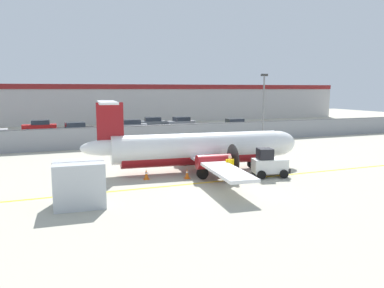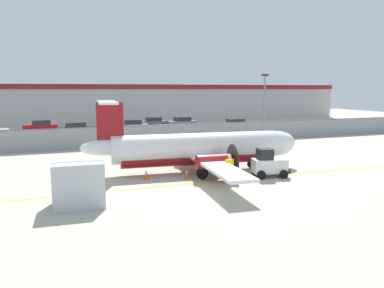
{
  "view_description": "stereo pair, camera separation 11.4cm",
  "coord_description": "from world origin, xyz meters",
  "views": [
    {
      "loc": [
        -8.98,
        -18.59,
        5.68
      ],
      "look_at": [
        0.46,
        6.1,
        1.8
      ],
      "focal_mm": 35.0,
      "sensor_mm": 36.0,
      "label": 1
    },
    {
      "loc": [
        -8.88,
        -18.63,
        5.68
      ],
      "look_at": [
        0.46,
        6.1,
        1.8
      ],
      "focal_mm": 35.0,
      "sensor_mm": 36.0,
      "label": 2
    }
  ],
  "objects": [
    {
      "name": "parking_lot_strip",
      "position": [
        0.0,
        29.5,
        0.06
      ],
      "size": [
        98.0,
        17.0,
        0.12
      ],
      "color": "#38383A",
      "rests_on": "ground"
    },
    {
      "name": "parked_car_5",
      "position": [
        8.83,
        32.58,
        0.89
      ],
      "size": [
        4.31,
        2.25,
        1.58
      ],
      "rotation": [
        0.0,
        0.0,
        3.22
      ],
      "color": "gray",
      "rests_on": "parking_lot_strip"
    },
    {
      "name": "commuter_airplane",
      "position": [
        0.73,
        5.08,
        1.6
      ],
      "size": [
        15.33,
        16.08,
        4.92
      ],
      "rotation": [
        0.0,
        0.0,
        -0.09
      ],
      "color": "white",
      "rests_on": "ground"
    },
    {
      "name": "ground_crew_worker",
      "position": [
        1.18,
        1.52,
        0.95
      ],
      "size": [
        0.55,
        0.37,
        1.7
      ],
      "rotation": [
        0.0,
        0.0,
        4.61
      ],
      "color": "#191E4C",
      "rests_on": "ground"
    },
    {
      "name": "parked_car_4",
      "position": [
        4.84,
        33.75,
        0.89
      ],
      "size": [
        4.33,
        2.29,
        1.58
      ],
      "rotation": [
        0.0,
        0.0,
        3.05
      ],
      "color": "slate",
      "rests_on": "parking_lot_strip"
    },
    {
      "name": "parked_car_1",
      "position": [
        -10.2,
        33.77,
        0.89
      ],
      "size": [
        4.21,
        2.02,
        1.58
      ],
      "rotation": [
        0.0,
        0.0,
        3.14
      ],
      "color": "red",
      "rests_on": "parking_lot_strip"
    },
    {
      "name": "baggage_tug",
      "position": [
        4.26,
        1.98,
        0.86
      ],
      "size": [
        2.51,
        1.78,
        1.88
      ],
      "rotation": [
        0.0,
        0.0,
        -0.21
      ],
      "color": "silver",
      "rests_on": "ground"
    },
    {
      "name": "parked_car_2",
      "position": [
        -6.0,
        28.7,
        0.89
      ],
      "size": [
        4.36,
        2.35,
        1.58
      ],
      "rotation": [
        0.0,
        0.0,
        0.11
      ],
      "color": "black",
      "rests_on": "parking_lot_strip"
    },
    {
      "name": "parked_car_3",
      "position": [
        1.08,
        30.24,
        0.89
      ],
      "size": [
        4.36,
        2.37,
        1.58
      ],
      "rotation": [
        0.0,
        0.0,
        3.03
      ],
      "color": "gray",
      "rests_on": "parking_lot_strip"
    },
    {
      "name": "background_building",
      "position": [
        0.0,
        47.99,
        3.26
      ],
      "size": [
        91.0,
        8.1,
        6.5
      ],
      "color": "#BCB7B2",
      "rests_on": "ground"
    },
    {
      "name": "perimeter_fence",
      "position": [
        0.0,
        18.0,
        1.12
      ],
      "size": [
        98.0,
        0.1,
        2.1
      ],
      "color": "gray",
      "rests_on": "ground"
    },
    {
      "name": "parked_car_6",
      "position": [
        14.58,
        26.96,
        0.89
      ],
      "size": [
        4.23,
        2.06,
        1.58
      ],
      "rotation": [
        0.0,
        0.0,
        3.12
      ],
      "color": "#B28C19",
      "rests_on": "parking_lot_strip"
    },
    {
      "name": "traffic_cone_near_left",
      "position": [
        -3.41,
        4.12,
        0.31
      ],
      "size": [
        0.36,
        0.36,
        0.64
      ],
      "color": "orange",
      "rests_on": "ground"
    },
    {
      "name": "ground_plane",
      "position": [
        0.0,
        2.0,
        0.0
      ],
      "size": [
        140.0,
        140.0,
        0.01
      ],
      "color": "#B2AD99"
    },
    {
      "name": "cargo_container",
      "position": [
        -7.78,
        -0.02,
        1.1
      ],
      "size": [
        2.5,
        2.12,
        2.2
      ],
      "rotation": [
        0.0,
        0.0,
        -0.05
      ],
      "color": "#B7BCC1",
      "rests_on": "ground"
    },
    {
      "name": "traffic_cone_near_right",
      "position": [
        -0.91,
        3.41,
        0.31
      ],
      "size": [
        0.36,
        0.36,
        0.64
      ],
      "color": "orange",
      "rests_on": "ground"
    },
    {
      "name": "apron_light_pole",
      "position": [
        12.22,
        15.7,
        4.3
      ],
      "size": [
        0.7,
        0.3,
        7.27
      ],
      "color": "slate",
      "rests_on": "ground"
    }
  ]
}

